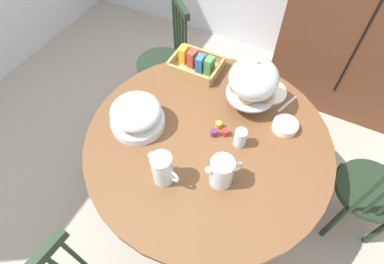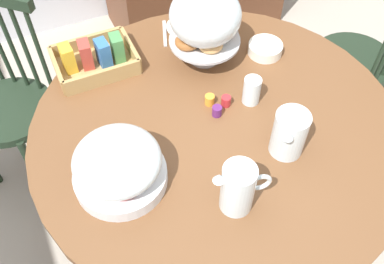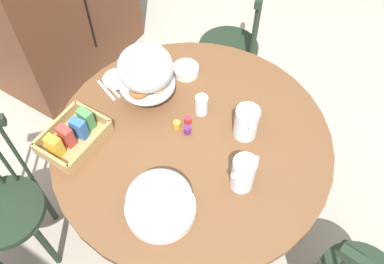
{
  "view_description": "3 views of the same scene",
  "coord_description": "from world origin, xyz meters",
  "px_view_note": "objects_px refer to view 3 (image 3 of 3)",
  "views": [
    {
      "loc": [
        0.23,
        -0.88,
        2.12
      ],
      "look_at": [
        -0.23,
        0.02,
        0.74
      ],
      "focal_mm": 29.0,
      "sensor_mm": 36.0,
      "label": 1
    },
    {
      "loc": [
        -0.63,
        -0.86,
        1.95
      ],
      "look_at": [
        -0.23,
        0.02,
        0.74
      ],
      "focal_mm": 40.91,
      "sensor_mm": 36.0,
      "label": 2
    },
    {
      "loc": [
        -1.08,
        -0.58,
        2.36
      ],
      "look_at": [
        -0.13,
        0.02,
        0.79
      ],
      "focal_mm": 38.37,
      "sensor_mm": 36.0,
      "label": 3
    }
  ],
  "objects_px": {
    "drinking_glass": "(201,105)",
    "orange_juice_pitcher": "(246,123)",
    "dining_table": "(192,158)",
    "cereal_basket": "(73,136)",
    "windsor_chair_facing_door": "(5,207)",
    "cereal_bowl": "(186,70)",
    "fruit_platter_covered": "(160,202)",
    "china_plate_small": "(117,79)",
    "pastry_stand_with_dome": "(146,70)",
    "windsor_chair_by_cabinet": "(232,48)",
    "milk_pitcher": "(243,174)",
    "china_plate_large": "(133,75)"
  },
  "relations": [
    {
      "from": "fruit_platter_covered",
      "to": "china_plate_small",
      "type": "xyz_separation_m",
      "value": [
        0.5,
        0.62,
        -0.07
      ]
    },
    {
      "from": "china_plate_large",
      "to": "cereal_bowl",
      "type": "xyz_separation_m",
      "value": [
        0.17,
        -0.23,
        0.02
      ]
    },
    {
      "from": "windsor_chair_facing_door",
      "to": "cereal_bowl",
      "type": "distance_m",
      "value": 1.17
    },
    {
      "from": "fruit_platter_covered",
      "to": "dining_table",
      "type": "bearing_deg",
      "value": 12.86
    },
    {
      "from": "orange_juice_pitcher",
      "to": "milk_pitcher",
      "type": "bearing_deg",
      "value": -155.09
    },
    {
      "from": "fruit_platter_covered",
      "to": "cereal_bowl",
      "type": "distance_m",
      "value": 0.82
    },
    {
      "from": "windsor_chair_facing_door",
      "to": "drinking_glass",
      "type": "xyz_separation_m",
      "value": [
        0.86,
        -0.64,
        0.34
      ]
    },
    {
      "from": "pastry_stand_with_dome",
      "to": "orange_juice_pitcher",
      "type": "height_order",
      "value": "pastry_stand_with_dome"
    },
    {
      "from": "windsor_chair_facing_door",
      "to": "cereal_basket",
      "type": "height_order",
      "value": "windsor_chair_facing_door"
    },
    {
      "from": "milk_pitcher",
      "to": "windsor_chair_facing_door",
      "type": "bearing_deg",
      "value": 120.92
    },
    {
      "from": "windsor_chair_facing_door",
      "to": "milk_pitcher",
      "type": "relative_size",
      "value": 5.21
    },
    {
      "from": "windsor_chair_by_cabinet",
      "to": "windsor_chair_facing_door",
      "type": "relative_size",
      "value": 1.0
    },
    {
      "from": "milk_pitcher",
      "to": "china_plate_small",
      "type": "distance_m",
      "value": 0.88
    },
    {
      "from": "windsor_chair_by_cabinet",
      "to": "dining_table",
      "type": "bearing_deg",
      "value": -163.93
    },
    {
      "from": "windsor_chair_by_cabinet",
      "to": "orange_juice_pitcher",
      "type": "height_order",
      "value": "windsor_chair_by_cabinet"
    },
    {
      "from": "fruit_platter_covered",
      "to": "china_plate_large",
      "type": "relative_size",
      "value": 1.36
    },
    {
      "from": "drinking_glass",
      "to": "fruit_platter_covered",
      "type": "bearing_deg",
      "value": -166.23
    },
    {
      "from": "cereal_basket",
      "to": "cereal_bowl",
      "type": "distance_m",
      "value": 0.69
    },
    {
      "from": "orange_juice_pitcher",
      "to": "china_plate_small",
      "type": "xyz_separation_m",
      "value": [
        -0.06,
        0.73,
        -0.06
      ]
    },
    {
      "from": "pastry_stand_with_dome",
      "to": "fruit_platter_covered",
      "type": "bearing_deg",
      "value": -139.86
    },
    {
      "from": "dining_table",
      "to": "orange_juice_pitcher",
      "type": "relative_size",
      "value": 7.79
    },
    {
      "from": "china_plate_small",
      "to": "cereal_bowl",
      "type": "xyz_separation_m",
      "value": [
        0.24,
        -0.28,
        0.01
      ]
    },
    {
      "from": "windsor_chair_by_cabinet",
      "to": "cereal_basket",
      "type": "bearing_deg",
      "value": 171.0
    },
    {
      "from": "windsor_chair_facing_door",
      "to": "milk_pitcher",
      "type": "bearing_deg",
      "value": -59.08
    },
    {
      "from": "dining_table",
      "to": "windsor_chair_facing_door",
      "type": "height_order",
      "value": "windsor_chair_facing_door"
    },
    {
      "from": "cereal_basket",
      "to": "china_plate_small",
      "type": "height_order",
      "value": "cereal_basket"
    },
    {
      "from": "windsor_chair_by_cabinet",
      "to": "drinking_glass",
      "type": "xyz_separation_m",
      "value": [
        -0.78,
        -0.22,
        0.34
      ]
    },
    {
      "from": "dining_table",
      "to": "cereal_basket",
      "type": "height_order",
      "value": "cereal_basket"
    },
    {
      "from": "orange_juice_pitcher",
      "to": "cereal_basket",
      "type": "height_order",
      "value": "orange_juice_pitcher"
    },
    {
      "from": "dining_table",
      "to": "fruit_platter_covered",
      "type": "bearing_deg",
      "value": -167.14
    },
    {
      "from": "windsor_chair_facing_door",
      "to": "drinking_glass",
      "type": "bearing_deg",
      "value": -36.71
    },
    {
      "from": "milk_pitcher",
      "to": "china_plate_large",
      "type": "relative_size",
      "value": 0.85
    },
    {
      "from": "dining_table",
      "to": "fruit_platter_covered",
      "type": "distance_m",
      "value": 0.48
    },
    {
      "from": "china_plate_large",
      "to": "china_plate_small",
      "type": "relative_size",
      "value": 1.47
    },
    {
      "from": "orange_juice_pitcher",
      "to": "china_plate_large",
      "type": "bearing_deg",
      "value": 88.65
    },
    {
      "from": "windsor_chair_by_cabinet",
      "to": "pastry_stand_with_dome",
      "type": "bearing_deg",
      "value": 175.98
    },
    {
      "from": "orange_juice_pitcher",
      "to": "china_plate_large",
      "type": "height_order",
      "value": "orange_juice_pitcher"
    },
    {
      "from": "windsor_chair_facing_door",
      "to": "milk_pitcher",
      "type": "xyz_separation_m",
      "value": [
        0.6,
        -1.0,
        0.37
      ]
    },
    {
      "from": "windsor_chair_facing_door",
      "to": "cereal_basket",
      "type": "xyz_separation_m",
      "value": [
        0.38,
        -0.22,
        0.33
      ]
    },
    {
      "from": "orange_juice_pitcher",
      "to": "dining_table",
      "type": "bearing_deg",
      "value": 128.82
    },
    {
      "from": "dining_table",
      "to": "milk_pitcher",
      "type": "xyz_separation_m",
      "value": [
        -0.09,
        -0.32,
        0.27
      ]
    },
    {
      "from": "windsor_chair_by_cabinet",
      "to": "drinking_glass",
      "type": "distance_m",
      "value": 0.88
    },
    {
      "from": "windsor_chair_facing_door",
      "to": "china_plate_small",
      "type": "relative_size",
      "value": 6.5
    },
    {
      "from": "drinking_glass",
      "to": "orange_juice_pitcher",
      "type": "bearing_deg",
      "value": -90.1
    },
    {
      "from": "fruit_platter_covered",
      "to": "china_plate_large",
      "type": "bearing_deg",
      "value": 45.21
    },
    {
      "from": "orange_juice_pitcher",
      "to": "fruit_platter_covered",
      "type": "bearing_deg",
      "value": 168.74
    },
    {
      "from": "dining_table",
      "to": "pastry_stand_with_dome",
      "type": "xyz_separation_m",
      "value": [
        0.1,
        0.33,
        0.38
      ]
    },
    {
      "from": "dining_table",
      "to": "milk_pitcher",
      "type": "relative_size",
      "value": 7.2
    },
    {
      "from": "windsor_chair_by_cabinet",
      "to": "milk_pitcher",
      "type": "relative_size",
      "value": 5.21
    },
    {
      "from": "pastry_stand_with_dome",
      "to": "fruit_platter_covered",
      "type": "xyz_separation_m",
      "value": [
        -0.5,
        -0.42,
        -0.11
      ]
    }
  ]
}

